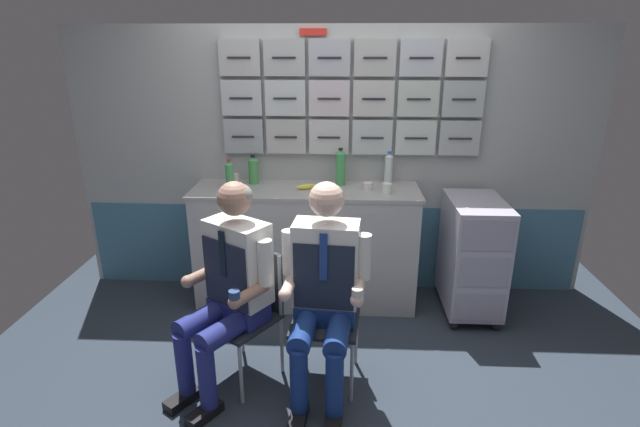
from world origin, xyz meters
TOP-DOWN VIEW (x-y plane):
  - ground at (0.00, 0.00)m, footprint 4.80×4.80m
  - galley_bulkhead at (0.02, 1.37)m, footprint 4.20×0.14m
  - galley_counter at (-0.20, 1.09)m, footprint 1.76×0.53m
  - service_trolley at (1.08, 0.96)m, footprint 0.40×0.65m
  - folding_chair_left at (-0.49, 0.17)m, footprint 0.56×0.56m
  - crew_member_left at (-0.57, 0.04)m, footprint 0.64×0.71m
  - folding_chair_center at (-0.00, 0.18)m, footprint 0.44×0.44m
  - crew_member_center at (-0.02, 0.03)m, footprint 0.52×0.66m
  - sparkling_bottle_green at (0.44, 1.28)m, footprint 0.06×0.06m
  - water_bottle_clear at (0.06, 1.21)m, footprint 0.08×0.08m
  - water_bottle_short at (-0.79, 1.10)m, footprint 0.06×0.06m
  - water_bottle_blue_cap at (-0.63, 1.21)m, footprint 0.08×0.08m
  - coffee_cup_white at (-0.78, 1.25)m, footprint 0.06×0.06m
  - espresso_cup_small at (0.41, 0.99)m, footprint 0.07×0.07m
  - paper_cup_blue at (0.28, 1.09)m, footprint 0.07×0.07m
  - coffee_cup_spare at (-0.09, 0.93)m, footprint 0.06×0.06m
  - snack_banana at (-0.19, 1.08)m, footprint 0.17×0.10m

SIDE VIEW (x-z plane):
  - ground at x=0.00m, z-range -0.04..0.00m
  - galley_counter at x=-0.20m, z-range 0.00..0.96m
  - service_trolley at x=1.08m, z-range 0.03..0.95m
  - folding_chair_left at x=-0.49m, z-range 0.09..0.91m
  - folding_chair_center at x=0.00m, z-range 0.09..0.91m
  - crew_member_left at x=-0.57m, z-range 0.07..1.35m
  - crew_member_center at x=-0.02m, z-range 0.07..1.36m
  - snack_banana at x=-0.19m, z-range 0.95..0.99m
  - paper_cup_blue at x=0.28m, z-range 0.96..1.01m
  - coffee_cup_spare at x=-0.09m, z-range 0.96..1.02m
  - coffee_cup_white at x=-0.78m, z-range 0.96..1.03m
  - espresso_cup_small at x=0.41m, z-range 0.96..1.04m
  - water_bottle_short at x=-0.79m, z-range 0.95..1.17m
  - water_bottle_blue_cap at x=-0.63m, z-range 0.95..1.18m
  - sparkling_bottle_green at x=0.44m, z-range 0.95..1.21m
  - water_bottle_clear at x=0.06m, z-range 0.95..1.24m
  - galley_bulkhead at x=0.02m, z-range 0.04..2.19m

